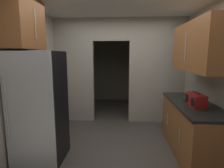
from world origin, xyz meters
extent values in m
plane|color=#47423D|center=(0.00, 0.00, 0.00)|extent=(20.00, 20.00, 0.00)
cube|color=silver|center=(0.00, 0.49, 2.59)|extent=(3.59, 7.28, 0.06)
cube|color=#ADA899|center=(-1.12, 1.64, 1.28)|extent=(0.95, 0.12, 2.56)
cube|color=#ADA899|center=(0.92, 1.64, 1.28)|extent=(1.35, 0.12, 2.56)
cube|color=#ADA899|center=(-0.20, 1.64, 2.29)|extent=(0.89, 0.12, 0.54)
cube|color=gray|center=(0.00, 3.89, 1.28)|extent=(3.19, 0.10, 2.56)
cube|color=gray|center=(-1.55, 2.76, 1.28)|extent=(0.10, 2.25, 2.56)
cube|color=gray|center=(1.55, 2.76, 1.28)|extent=(0.10, 2.25, 2.56)
cube|color=#ADA899|center=(-1.65, -0.43, 1.28)|extent=(0.10, 4.14, 2.56)
cube|color=black|center=(-1.21, -0.18, 0.87)|extent=(0.72, 0.65, 1.74)
cube|color=#B7BABC|center=(-1.21, -0.52, 0.87)|extent=(0.72, 0.03, 1.74)
cylinder|color=#B7BABC|center=(-1.51, -0.55, 0.96)|extent=(0.02, 0.02, 0.96)
cube|color=brown|center=(1.28, 0.16, 0.43)|extent=(0.60, 1.72, 0.85)
cube|color=black|center=(1.28, 0.16, 0.87)|extent=(0.64, 1.72, 0.04)
cylinder|color=#B7BABC|center=(0.97, -0.22, 0.47)|extent=(0.01, 0.01, 0.22)
cylinder|color=#B7BABC|center=(0.97, 0.53, 0.47)|extent=(0.01, 0.01, 0.22)
cube|color=brown|center=(1.28, 0.16, 1.81)|extent=(0.34, 1.55, 0.77)
cylinder|color=#B7BABC|center=(1.10, 0.16, 1.81)|extent=(0.01, 0.01, 0.46)
cube|color=brown|center=(-1.42, -0.10, 2.16)|extent=(0.34, 0.79, 0.77)
cylinder|color=#B7BABC|center=(-1.23, -0.10, 2.16)|extent=(0.01, 0.01, 0.46)
cube|color=maroon|center=(1.25, -0.03, 0.99)|extent=(0.19, 0.41, 0.20)
cylinder|color=#262626|center=(1.25, -0.03, 1.11)|extent=(0.02, 0.29, 0.02)
cylinder|color=black|center=(1.15, -0.15, 0.99)|extent=(0.01, 0.14, 0.14)
cylinder|color=black|center=(1.15, 0.10, 0.99)|extent=(0.01, 0.14, 0.14)
cube|color=black|center=(1.26, 0.32, 0.90)|extent=(0.11, 0.15, 0.02)
cube|color=#2D609E|center=(1.25, 0.32, 0.92)|extent=(0.14, 0.15, 0.02)
cube|color=#8C3893|center=(1.26, 0.32, 0.94)|extent=(0.11, 0.14, 0.01)
cube|color=red|center=(1.25, 0.32, 0.95)|extent=(0.13, 0.14, 0.02)
camera|label=1|loc=(0.10, -2.89, 1.70)|focal=29.25mm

